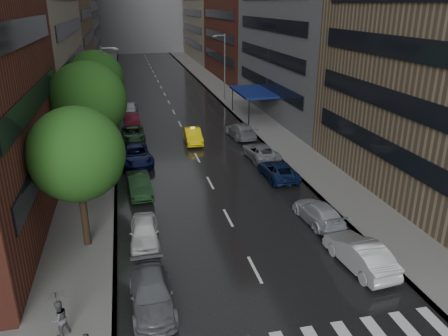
% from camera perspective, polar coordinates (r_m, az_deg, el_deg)
% --- Properties ---
extents(ground, '(220.00, 220.00, 0.00)m').
position_cam_1_polar(ground, '(20.32, 7.45, -19.17)').
color(ground, gray).
rests_on(ground, ground).
extents(road, '(14.00, 140.00, 0.01)m').
position_cam_1_polar(road, '(66.05, -7.59, 9.22)').
color(road, black).
rests_on(road, ground).
extents(sidewalk_left, '(4.00, 140.00, 0.15)m').
position_cam_1_polar(sidewalk_left, '(65.85, -15.50, 8.68)').
color(sidewalk_left, gray).
rests_on(sidewalk_left, ground).
extents(sidewalk_right, '(4.00, 140.00, 0.15)m').
position_cam_1_polar(sidewalk_right, '(67.44, 0.14, 9.69)').
color(sidewalk_right, gray).
rests_on(sidewalk_right, ground).
extents(tree_near, '(5.07, 5.07, 8.09)m').
position_cam_1_polar(tree_near, '(24.22, -18.69, 1.69)').
color(tree_near, '#382619').
rests_on(tree_near, ground).
extents(tree_mid, '(5.74, 5.74, 9.14)m').
position_cam_1_polar(tree_mid, '(33.94, -17.39, 8.37)').
color(tree_mid, '#382619').
rests_on(tree_mid, ground).
extents(tree_far, '(5.48, 5.48, 8.74)m').
position_cam_1_polar(tree_far, '(46.14, -16.41, 11.18)').
color(tree_far, '#382619').
rests_on(tree_far, ground).
extents(taxi, '(1.65, 4.47, 1.46)m').
position_cam_1_polar(taxi, '(43.28, -4.09, 4.23)').
color(taxi, yellow).
rests_on(taxi, ground).
extents(parked_cars_left, '(3.10, 42.56, 1.57)m').
position_cam_1_polar(parked_cars_left, '(38.37, -11.47, 1.67)').
color(parked_cars_left, slate).
rests_on(parked_cars_left, ground).
extents(parked_cars_right, '(2.64, 29.42, 1.57)m').
position_cam_1_polar(parked_cars_right, '(34.80, 6.91, -0.07)').
color(parked_cars_right, silver).
rests_on(parked_cars_right, ground).
extents(ped_black_umbrella, '(0.99, 0.98, 2.09)m').
position_cam_1_polar(ped_black_umbrella, '(19.68, -20.88, -16.92)').
color(ped_black_umbrella, '#55555B').
rests_on(ped_black_umbrella, sidewalk_left).
extents(street_lamp_left, '(1.74, 0.22, 9.00)m').
position_cam_1_polar(street_lamp_left, '(45.27, -15.20, 9.72)').
color(street_lamp_left, gray).
rests_on(street_lamp_left, sidewalk_left).
extents(street_lamp_right, '(1.74, 0.22, 9.00)m').
position_cam_1_polar(street_lamp_right, '(61.57, 0.02, 13.17)').
color(street_lamp_right, gray).
rests_on(street_lamp_right, sidewalk_right).
extents(awning, '(4.00, 8.00, 3.12)m').
position_cam_1_polar(awning, '(52.61, 3.84, 9.89)').
color(awning, navy).
rests_on(awning, sidewalk_right).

